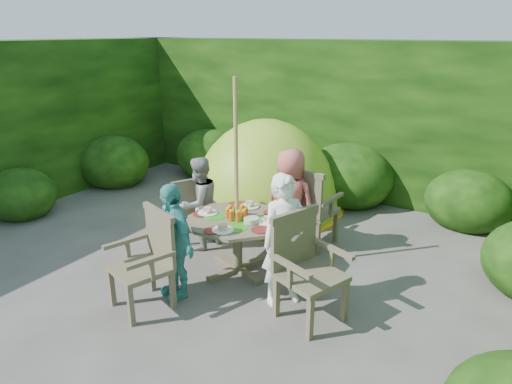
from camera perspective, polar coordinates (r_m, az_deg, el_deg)
The scene contains 13 objects.
ground at distance 5.25m, azimuth -8.95°, elevation -10.87°, with size 60.00×60.00×0.00m, color #4C4944.
hedge_enclosure at distance 5.77m, azimuth -0.95°, elevation 5.63°, with size 9.00×9.00×2.50m.
patio_table at distance 5.13m, azimuth -2.34°, elevation -4.36°, with size 1.45×1.45×0.79m.
parasol_pole at distance 4.94m, azimuth -2.46°, elevation 1.42°, with size 0.04×0.04×2.20m, color olive.
garden_chair_right at distance 4.40m, azimuth 6.16°, elevation -9.13°, with size 0.70×0.74×1.00m.
garden_chair_left at distance 6.04m, azimuth -8.62°, elevation -1.94°, with size 0.62×0.64×0.84m.
garden_chair_back at distance 5.78m, azimuth 6.54°, elevation -1.81°, with size 0.66×0.60×1.02m.
garden_chair_front at distance 4.67m, azimuth -13.42°, elevation -8.14°, with size 0.70×0.66×0.95m.
child_right at distance 4.52m, azimuth 3.63°, elevation -6.09°, with size 0.50×0.33×1.37m, color white.
child_left at distance 5.74m, azimuth -7.09°, elevation -1.44°, with size 0.58×0.45×1.19m, color gray.
child_back at distance 5.57m, azimuth 4.28°, elevation -1.28°, with size 0.65×0.42×1.33m, color #D45C57.
child_front at distance 4.73m, azimuth -10.28°, elevation -6.05°, with size 0.72×0.30×1.23m, color teal.
dome_tent at distance 7.20m, azimuth 1.05°, elevation -1.96°, with size 2.44×2.44×2.79m.
Camera 1 is at (3.05, -3.36, 2.63)m, focal length 32.00 mm.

